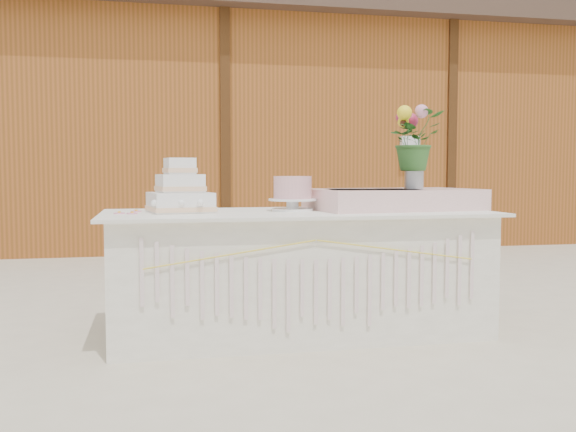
{
  "coord_description": "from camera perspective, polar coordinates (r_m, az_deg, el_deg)",
  "views": [
    {
      "loc": [
        -0.89,
        -3.89,
        1.02
      ],
      "look_at": [
        0.0,
        0.3,
        0.72
      ],
      "focal_mm": 40.0,
      "sensor_mm": 36.0,
      "label": 1
    }
  ],
  "objects": [
    {
      "name": "ground",
      "position": [
        4.12,
        0.88,
        -10.32
      ],
      "size": [
        80.0,
        80.0,
        0.0
      ],
      "primitive_type": "plane",
      "color": "beige",
      "rests_on": "ground"
    },
    {
      "name": "barn",
      "position": [
        9.95,
        -6.97,
        7.75
      ],
      "size": [
        12.6,
        4.6,
        3.3
      ],
      "color": "#984F1F",
      "rests_on": "ground"
    },
    {
      "name": "cake_table",
      "position": [
        4.04,
        0.9,
        -5.01
      ],
      "size": [
        2.4,
        1.0,
        0.77
      ],
      "color": "white",
      "rests_on": "ground"
    },
    {
      "name": "wedding_cake",
      "position": [
        3.95,
        -9.57,
        1.95
      ],
      "size": [
        0.42,
        0.42,
        0.33
      ],
      "rotation": [
        0.0,
        0.0,
        0.18
      ],
      "color": "white",
      "rests_on": "cake_table"
    },
    {
      "name": "pink_cake_stand",
      "position": [
        4.03,
        0.41,
        2.18
      ],
      "size": [
        0.3,
        0.3,
        0.22
      ],
      "color": "white",
      "rests_on": "cake_table"
    },
    {
      "name": "satin_runner",
      "position": [
        4.24,
        9.38,
        1.48
      ],
      "size": [
        1.13,
        0.74,
        0.13
      ],
      "primitive_type": "cube",
      "rotation": [
        0.0,
        0.0,
        0.12
      ],
      "color": "#FFD1CD",
      "rests_on": "cake_table"
    },
    {
      "name": "flower_vase",
      "position": [
        4.27,
        11.14,
        3.5
      ],
      "size": [
        0.12,
        0.12,
        0.17
      ],
      "primitive_type": "cylinder",
      "color": "#B8B9BE",
      "rests_on": "satin_runner"
    },
    {
      "name": "bouquet",
      "position": [
        4.28,
        11.19,
        7.24
      ],
      "size": [
        0.42,
        0.39,
        0.39
      ],
      "primitive_type": "imported",
      "rotation": [
        0.0,
        0.0,
        0.27
      ],
      "color": "#2F6227",
      "rests_on": "flower_vase"
    },
    {
      "name": "loose_flowers",
      "position": [
        3.98,
        -13.82,
        0.41
      ],
      "size": [
        0.21,
        0.34,
        0.02
      ],
      "primitive_type": null,
      "rotation": [
        0.0,
        0.0,
        0.25
      ],
      "color": "pink",
      "rests_on": "cake_table"
    }
  ]
}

